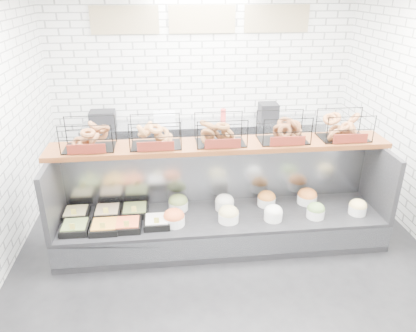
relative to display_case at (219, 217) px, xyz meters
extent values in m
plane|color=black|center=(0.02, -0.34, -0.33)|extent=(5.50, 5.50, 0.00)
cube|color=white|center=(0.02, 2.41, 1.17)|extent=(5.00, 0.02, 3.00)
cube|color=tan|center=(-1.18, 2.38, 2.17)|extent=(1.05, 0.03, 0.42)
cube|color=tan|center=(0.02, 2.38, 2.17)|extent=(1.05, 0.03, 0.42)
cube|color=tan|center=(1.22, 2.38, 2.17)|extent=(1.05, 0.03, 0.42)
cube|color=black|center=(0.02, -0.04, -0.13)|extent=(4.00, 0.90, 0.40)
cube|color=#93969B|center=(0.02, -0.48, -0.11)|extent=(4.00, 0.03, 0.28)
cube|color=#93969B|center=(0.02, 0.37, 0.47)|extent=(4.00, 0.08, 0.80)
cube|color=black|center=(-1.95, -0.04, 0.47)|extent=(0.06, 0.90, 0.80)
cube|color=black|center=(1.99, -0.04, 0.47)|extent=(0.06, 0.90, 0.80)
cube|color=black|center=(-1.71, -0.23, 0.11)|extent=(0.31, 0.31, 0.08)
cube|color=olive|center=(-1.71, -0.23, 0.14)|extent=(0.27, 0.27, 0.04)
cube|color=#E6D350|center=(-1.71, -0.34, 0.20)|extent=(0.06, 0.01, 0.08)
cube|color=black|center=(-1.76, 0.10, 0.11)|extent=(0.30, 0.30, 0.08)
cube|color=tan|center=(-1.76, 0.10, 0.14)|extent=(0.26, 0.26, 0.04)
cube|color=#E6D350|center=(-1.76, -0.01, 0.20)|extent=(0.06, 0.01, 0.08)
cube|color=black|center=(-1.38, -0.25, 0.11)|extent=(0.32, 0.32, 0.08)
cube|color=orange|center=(-1.38, -0.25, 0.14)|extent=(0.27, 0.27, 0.04)
cube|color=#E6D350|center=(-1.38, -0.36, 0.20)|extent=(0.06, 0.01, 0.08)
cube|color=black|center=(-1.38, 0.09, 0.11)|extent=(0.32, 0.32, 0.08)
cube|color=tan|center=(-1.38, 0.09, 0.14)|extent=(0.27, 0.27, 0.04)
cube|color=#E6D350|center=(-1.38, -0.02, 0.20)|extent=(0.06, 0.01, 0.08)
cube|color=black|center=(-1.11, -0.24, 0.11)|extent=(0.30, 0.30, 0.08)
cube|color=#E85F31|center=(-1.11, -0.24, 0.14)|extent=(0.26, 0.26, 0.04)
cube|color=#E6D350|center=(-1.11, -0.35, 0.20)|extent=(0.06, 0.01, 0.08)
cube|color=black|center=(-1.05, 0.09, 0.11)|extent=(0.32, 0.32, 0.08)
cube|color=olive|center=(-1.05, 0.09, 0.14)|extent=(0.28, 0.28, 0.04)
cube|color=#E6D350|center=(-1.05, -0.02, 0.20)|extent=(0.06, 0.01, 0.08)
cube|color=black|center=(-0.77, -0.21, 0.11)|extent=(0.30, 0.30, 0.08)
cube|color=silver|center=(-0.77, -0.21, 0.14)|extent=(0.26, 0.26, 0.04)
cube|color=#E6D350|center=(-0.77, -0.31, 0.20)|extent=(0.06, 0.01, 0.08)
cylinder|color=white|center=(-0.57, -0.21, 0.12)|extent=(0.26, 0.26, 0.11)
ellipsoid|color=#D95D2E|center=(-0.57, -0.21, 0.18)|extent=(0.25, 0.25, 0.17)
cylinder|color=white|center=(-0.51, 0.14, 0.12)|extent=(0.25, 0.25, 0.11)
ellipsoid|color=olive|center=(-0.51, 0.14, 0.18)|extent=(0.24, 0.24, 0.17)
cylinder|color=white|center=(0.08, -0.20, 0.12)|extent=(0.25, 0.25, 0.11)
ellipsoid|color=#CABA7C|center=(0.08, -0.20, 0.18)|extent=(0.24, 0.24, 0.17)
cylinder|color=white|center=(0.08, 0.09, 0.12)|extent=(0.24, 0.24, 0.11)
ellipsoid|color=silver|center=(0.08, 0.09, 0.18)|extent=(0.24, 0.24, 0.17)
cylinder|color=white|center=(0.62, -0.23, 0.12)|extent=(0.22, 0.22, 0.11)
ellipsoid|color=silver|center=(0.62, -0.23, 0.18)|extent=(0.22, 0.22, 0.15)
cylinder|color=white|center=(0.63, 0.13, 0.12)|extent=(0.23, 0.23, 0.11)
ellipsoid|color=orange|center=(0.63, 0.13, 0.18)|extent=(0.23, 0.23, 0.16)
cylinder|color=white|center=(1.15, -0.23, 0.12)|extent=(0.22, 0.22, 0.11)
ellipsoid|color=#658945|center=(1.15, -0.23, 0.18)|extent=(0.21, 0.21, 0.15)
cylinder|color=white|center=(1.16, 0.13, 0.12)|extent=(0.25, 0.25, 0.11)
ellipsoid|color=orange|center=(1.16, 0.13, 0.18)|extent=(0.25, 0.25, 0.17)
cylinder|color=white|center=(1.70, -0.20, 0.12)|extent=(0.22, 0.22, 0.11)
ellipsoid|color=#F9D87F|center=(1.70, -0.20, 0.18)|extent=(0.21, 0.21, 0.15)
cube|color=#522711|center=(0.02, 0.18, 0.90)|extent=(4.10, 0.50, 0.06)
cube|color=black|center=(-1.51, 0.18, 1.10)|extent=(0.60, 0.38, 0.34)
cube|color=#601B11|center=(-1.51, -0.02, 1.00)|extent=(0.42, 0.02, 0.11)
cube|color=black|center=(-0.74, 0.18, 1.10)|extent=(0.60, 0.38, 0.34)
cube|color=#601B11|center=(-0.74, -0.02, 1.00)|extent=(0.42, 0.02, 0.11)
cube|color=black|center=(0.02, 0.18, 1.10)|extent=(0.60, 0.38, 0.34)
cube|color=#601B11|center=(0.02, -0.02, 1.00)|extent=(0.42, 0.02, 0.11)
cube|color=black|center=(0.79, 0.18, 1.10)|extent=(0.60, 0.38, 0.34)
cube|color=#601B11|center=(0.79, -0.02, 1.00)|extent=(0.42, 0.02, 0.11)
cube|color=black|center=(1.56, 0.18, 1.10)|extent=(0.60, 0.38, 0.34)
cube|color=#601B11|center=(1.56, -0.02, 1.00)|extent=(0.42, 0.02, 0.11)
cube|color=#93969B|center=(0.02, 2.09, 0.12)|extent=(4.00, 0.60, 0.90)
cube|color=black|center=(-1.63, 2.12, 0.69)|extent=(0.40, 0.30, 0.24)
cube|color=silver|center=(-0.63, 2.11, 0.66)|extent=(0.35, 0.28, 0.18)
cylinder|color=red|center=(0.34, 2.09, 0.68)|extent=(0.09, 0.09, 0.22)
cube|color=black|center=(1.10, 2.06, 0.72)|extent=(0.30, 0.30, 0.30)
camera|label=1|loc=(-0.62, -4.33, 2.68)|focal=35.00mm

